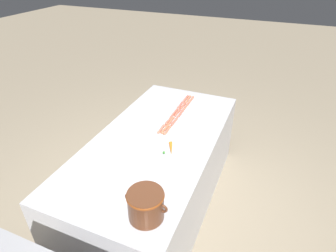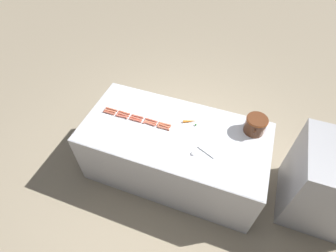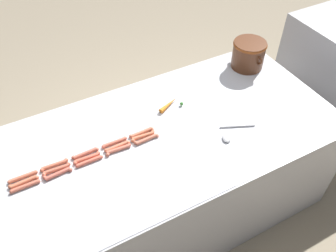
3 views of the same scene
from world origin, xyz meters
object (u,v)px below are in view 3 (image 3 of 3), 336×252
Objects in this scene: hot_dog_0 at (23,177)px; hot_dog_11 at (58,174)px; hot_dog_12 at (89,161)px; hot_dog_2 at (85,153)px; hot_dog_10 at (25,186)px; hot_dog_8 at (117,146)px; hot_dog_5 at (24,182)px; hot_dog_6 at (56,169)px; hot_dog_9 at (143,136)px; hot_dog_14 at (146,139)px; hot_dog_3 at (114,142)px; hot_dog_4 at (141,133)px; hot_dog_13 at (119,150)px; serving_spoon at (230,134)px; bean_pot at (249,53)px; carrot at (169,104)px; hot_dog_1 at (54,165)px; hot_dog_7 at (87,158)px.

hot_dog_11 is (0.07, 0.17, 0.00)m from hot_dog_0.
hot_dog_2 is at bearing -178.69° from hot_dog_12.
hot_dog_10 is (0.07, -0.00, 0.00)m from hot_dog_0.
hot_dog_5 is at bearing -90.04° from hot_dog_8.
hot_dog_9 is at bearing 90.24° from hot_dog_6.
hot_dog_14 is (-0.00, 0.72, 0.00)m from hot_dog_10.
hot_dog_3 is 1.00× the size of hot_dog_4.
hot_dog_12 is at bearing 1.31° from hot_dog_2.
hot_dog_5 and hot_dog_13 have the same top height.
hot_dog_13 is 0.18m from hot_dog_14.
hot_dog_0 is at bearing -97.04° from hot_dog_13.
serving_spoon is (0.20, 0.83, -0.00)m from hot_dog_12.
hot_dog_8 is (0.03, -0.17, 0.00)m from hot_dog_4.
hot_dog_8 is (0.00, 0.54, 0.00)m from hot_dog_5.
hot_dog_14 is (0.03, 0.54, 0.00)m from hot_dog_6.
hot_dog_14 is (0.07, 0.36, 0.00)m from hot_dog_2.
bean_pot is at bearing 102.25° from hot_dog_11.
hot_dog_14 is (0.07, 0.00, 0.00)m from hot_dog_4.
carrot reaches higher than hot_dog_4.
carrot is (-0.21, 0.81, 0.00)m from hot_dog_11.
hot_dog_13 is 0.62× the size of serving_spoon.
hot_dog_12 is 0.85m from serving_spoon.
serving_spoon is (0.23, 0.48, -0.00)m from hot_dog_9.
hot_dog_10 is at bearing -89.96° from hot_dog_14.
hot_dog_9 and hot_dog_12 have the same top height.
hot_dog_2 is 0.36m from hot_dog_4.
hot_dog_8 and hot_dog_9 have the same top height.
hot_dog_3 is at bearing 97.24° from hot_dog_10.
hot_dog_13 is at bearing -65.39° from carrot.
hot_dog_10 is at bearing -89.73° from hot_dog_13.
carrot is at bearing 101.91° from hot_dog_10.
hot_dog_11 is 0.54× the size of bean_pot.
hot_dog_8 is at bearing 84.16° from hot_dog_1.
hot_dog_0 is at bearing -102.72° from serving_spoon.
hot_dog_7 and hot_dog_10 have the same top height.
hot_dog_2 and hot_dog_6 have the same top height.
hot_dog_11 and hot_dog_12 have the same top height.
hot_dog_12 is (0.07, 0.00, 0.00)m from hot_dog_2.
hot_dog_10 is 0.54m from hot_dog_13.
hot_dog_14 is at bearing 85.19° from hot_dog_7.
hot_dog_1 is 1.00× the size of hot_dog_4.
hot_dog_3 and hot_dog_9 have the same top height.
hot_dog_1 is 0.37m from hot_dog_13.
hot_dog_11 is (0.03, -0.18, 0.00)m from hot_dog_7.
carrot is at bearing 114.61° from hot_dog_13.
hot_dog_0 is 1.00× the size of hot_dog_3.
hot_dog_2 is 0.64m from carrot.
hot_dog_7 is at bearing -77.49° from bean_pot.
hot_dog_13 is (0.03, -0.17, 0.00)m from hot_dog_9.
hot_dog_9 is (0.03, 0.17, 0.00)m from hot_dog_3.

